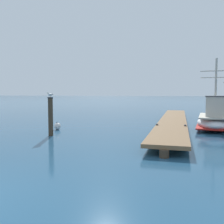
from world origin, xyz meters
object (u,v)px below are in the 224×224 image
object	(u,v)px
fishing_boat_0	(215,120)
mooring_buoy	(57,126)
mooring_piling	(51,116)
perched_seagull	(50,94)

from	to	relation	value
fishing_boat_0	mooring_buoy	distance (m)	10.15
fishing_boat_0	mooring_buoy	world-z (taller)	fishing_boat_0
fishing_boat_0	mooring_piling	world-z (taller)	fishing_boat_0
mooring_piling	perched_seagull	bearing A→B (deg)	57.34
mooring_piling	mooring_buoy	distance (m)	2.49
fishing_boat_0	perched_seagull	size ratio (longest dim) A/B	16.27
fishing_boat_0	mooring_piling	bearing A→B (deg)	-151.43
fishing_boat_0	mooring_piling	xyz separation A→B (m)	(-9.02, -4.91, 0.46)
mooring_buoy	fishing_boat_0	bearing A→B (deg)	15.47
mooring_piling	perched_seagull	xyz separation A→B (m)	(0.00, 0.00, 1.17)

